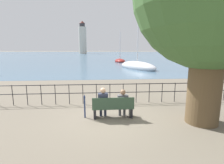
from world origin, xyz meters
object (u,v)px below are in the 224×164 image
park_bench (113,108)px  seated_person_right (123,102)px  seated_person_left (103,101)px  harbor_lighthouse (83,39)px  sailboat_1 (120,61)px  sailboat_2 (137,66)px  closed_umbrella (85,105)px

park_bench → seated_person_right: seated_person_right is taller
seated_person_left → seated_person_right: (0.82, 0.00, -0.04)m
seated_person_left → harbor_lighthouse: 129.22m
park_bench → sailboat_1: sailboat_1 is taller
harbor_lighthouse → seated_person_left: bearing=-84.7°
sailboat_2 → harbor_lighthouse: size_ratio=0.45×
closed_umbrella → sailboat_1: 34.63m
seated_person_left → closed_umbrella: seated_person_left is taller
sailboat_1 → harbor_lighthouse: bearing=98.9°
seated_person_right → closed_umbrella: size_ratio=1.19×
park_bench → harbor_lighthouse: 129.35m
closed_umbrella → seated_person_left: bearing=-2.7°
closed_umbrella → park_bench: bearing=-5.4°
park_bench → seated_person_left: size_ratio=1.34×
closed_umbrella → seated_person_right: bearing=-1.2°
closed_umbrella → sailboat_1: sailboat_1 is taller
seated_person_left → sailboat_2: 19.87m
park_bench → harbor_lighthouse: (-12.40, 128.32, 10.67)m
park_bench → closed_umbrella: size_ratio=1.71×
harbor_lighthouse → park_bench: bearing=-84.5°
seated_person_left → closed_umbrella: (-0.76, 0.04, -0.15)m
seated_person_right → sailboat_1: (4.02, 34.20, -0.40)m
park_bench → seated_person_right: size_ratio=1.43×
seated_person_left → sailboat_1: size_ratio=0.17×
park_bench → harbor_lighthouse: bearing=95.5°
closed_umbrella → sailboat_2: size_ratio=0.09×
sailboat_1 → harbor_lighthouse: 96.14m
closed_umbrella → sailboat_1: size_ratio=0.14×
sailboat_2 → seated_person_left: bearing=-128.0°
sailboat_2 → harbor_lighthouse: harbor_lighthouse is taller
park_bench → seated_person_right: 0.47m
seated_person_right → sailboat_2: sailboat_2 is taller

